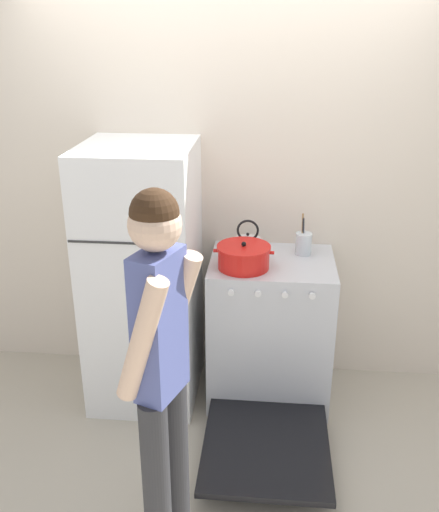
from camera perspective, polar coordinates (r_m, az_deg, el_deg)
The scene contains 8 objects.
ground_plane at distance 4.16m, azimuth 0.69°, elevation -10.66°, with size 14.00×14.00×0.00m, color #B2A893.
wall_back at distance 3.65m, azimuth 0.82°, elevation 6.59°, with size 10.00×0.06×2.55m.
refrigerator at distance 3.54m, azimuth -7.64°, elevation -2.11°, with size 0.65×0.72×1.63m.
stove_range at distance 3.62m, azimuth 5.04°, elevation -7.65°, with size 0.75×1.36×0.94m.
dutch_oven_pot at distance 3.31m, azimuth 2.42°, elevation -0.07°, with size 0.35×0.31×0.16m.
tea_kettle at distance 3.53m, azimuth 2.86°, elevation 1.29°, with size 0.22×0.18×0.21m.
utensil_jar at distance 3.54m, azimuth 8.41°, elevation 1.29°, with size 0.10×0.10×0.26m.
person at distance 2.38m, azimuth -5.85°, elevation -10.64°, with size 0.36×0.41×1.72m.
Camera 1 is at (0.28, -3.47, 2.28)m, focal length 40.00 mm.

